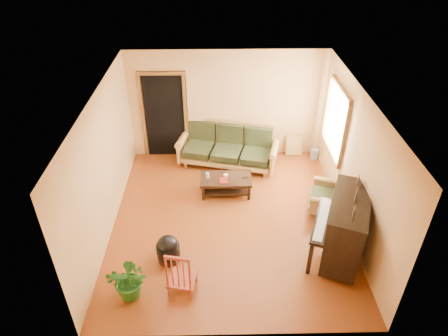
{
  "coord_description": "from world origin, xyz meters",
  "views": [
    {
      "loc": [
        -0.22,
        -5.95,
        5.25
      ],
      "look_at": [
        -0.1,
        0.2,
        1.1
      ],
      "focal_mm": 32.0,
      "sensor_mm": 36.0,
      "label": 1
    }
  ],
  "objects_px": {
    "sofa": "(227,147)",
    "red_chair": "(181,269)",
    "armchair": "(326,194)",
    "footstool": "(168,251)",
    "coffee_table": "(226,185)",
    "piano": "(345,229)",
    "ceramic_crock": "(314,154)",
    "potted_plant": "(130,280)"
  },
  "relations": [
    {
      "from": "potted_plant",
      "to": "coffee_table",
      "type": "bearing_deg",
      "value": 59.69
    },
    {
      "from": "footstool",
      "to": "red_chair",
      "type": "bearing_deg",
      "value": -65.73
    },
    {
      "from": "sofa",
      "to": "ceramic_crock",
      "type": "bearing_deg",
      "value": 20.34
    },
    {
      "from": "red_chair",
      "to": "potted_plant",
      "type": "height_order",
      "value": "red_chair"
    },
    {
      "from": "sofa",
      "to": "footstool",
      "type": "height_order",
      "value": "sofa"
    },
    {
      "from": "sofa",
      "to": "red_chair",
      "type": "relative_size",
      "value": 2.52
    },
    {
      "from": "potted_plant",
      "to": "sofa",
      "type": "bearing_deg",
      "value": 66.81
    },
    {
      "from": "armchair",
      "to": "red_chair",
      "type": "bearing_deg",
      "value": -127.44
    },
    {
      "from": "coffee_table",
      "to": "ceramic_crock",
      "type": "relative_size",
      "value": 4.41
    },
    {
      "from": "coffee_table",
      "to": "armchair",
      "type": "distance_m",
      "value": 2.08
    },
    {
      "from": "red_chair",
      "to": "coffee_table",
      "type": "bearing_deg",
      "value": 84.79
    },
    {
      "from": "ceramic_crock",
      "to": "coffee_table",
      "type": "bearing_deg",
      "value": -148.47
    },
    {
      "from": "coffee_table",
      "to": "potted_plant",
      "type": "xyz_separation_m",
      "value": [
        -1.55,
        -2.65,
        0.16
      ]
    },
    {
      "from": "sofa",
      "to": "coffee_table",
      "type": "bearing_deg",
      "value": -78.95
    },
    {
      "from": "piano",
      "to": "potted_plant",
      "type": "relative_size",
      "value": 1.96
    },
    {
      "from": "coffee_table",
      "to": "sofa",
      "type": "bearing_deg",
      "value": 86.86
    },
    {
      "from": "footstool",
      "to": "potted_plant",
      "type": "height_order",
      "value": "potted_plant"
    },
    {
      "from": "footstool",
      "to": "potted_plant",
      "type": "xyz_separation_m",
      "value": [
        -0.51,
        -0.75,
        0.16
      ]
    },
    {
      "from": "red_chair",
      "to": "ceramic_crock",
      "type": "relative_size",
      "value": 3.7
    },
    {
      "from": "armchair",
      "to": "piano",
      "type": "relative_size",
      "value": 0.54
    },
    {
      "from": "red_chair",
      "to": "ceramic_crock",
      "type": "xyz_separation_m",
      "value": [
        2.93,
        3.87,
        -0.33
      ]
    },
    {
      "from": "footstool",
      "to": "ceramic_crock",
      "type": "relative_size",
      "value": 1.68
    },
    {
      "from": "coffee_table",
      "to": "piano",
      "type": "distance_m",
      "value": 2.75
    },
    {
      "from": "coffee_table",
      "to": "armchair",
      "type": "xyz_separation_m",
      "value": [
        2.0,
        -0.56,
        0.18
      ]
    },
    {
      "from": "armchair",
      "to": "ceramic_crock",
      "type": "height_order",
      "value": "armchair"
    },
    {
      "from": "sofa",
      "to": "piano",
      "type": "distance_m",
      "value": 3.54
    },
    {
      "from": "sofa",
      "to": "piano",
      "type": "height_order",
      "value": "piano"
    },
    {
      "from": "piano",
      "to": "ceramic_crock",
      "type": "bearing_deg",
      "value": 107.6
    },
    {
      "from": "armchair",
      "to": "potted_plant",
      "type": "height_order",
      "value": "armchair"
    },
    {
      "from": "armchair",
      "to": "potted_plant",
      "type": "distance_m",
      "value": 4.11
    },
    {
      "from": "footstool",
      "to": "ceramic_crock",
      "type": "bearing_deg",
      "value": 45.16
    },
    {
      "from": "coffee_table",
      "to": "potted_plant",
      "type": "height_order",
      "value": "potted_plant"
    },
    {
      "from": "armchair",
      "to": "footstool",
      "type": "bearing_deg",
      "value": -139.37
    },
    {
      "from": "red_chair",
      "to": "armchair",
      "type": "bearing_deg",
      "value": 47.0
    },
    {
      "from": "coffee_table",
      "to": "armchair",
      "type": "bearing_deg",
      "value": -15.76
    },
    {
      "from": "sofa",
      "to": "piano",
      "type": "xyz_separation_m",
      "value": [
        1.92,
        -2.97,
        0.13
      ]
    },
    {
      "from": "ceramic_crock",
      "to": "red_chair",
      "type": "bearing_deg",
      "value": -127.1
    },
    {
      "from": "coffee_table",
      "to": "piano",
      "type": "relative_size",
      "value": 0.77
    },
    {
      "from": "sofa",
      "to": "red_chair",
      "type": "distance_m",
      "value": 3.73
    },
    {
      "from": "red_chair",
      "to": "ceramic_crock",
      "type": "distance_m",
      "value": 4.87
    },
    {
      "from": "coffee_table",
      "to": "ceramic_crock",
      "type": "height_order",
      "value": "coffee_table"
    },
    {
      "from": "piano",
      "to": "ceramic_crock",
      "type": "xyz_separation_m",
      "value": [
        0.2,
        3.19,
        -0.5
      ]
    }
  ]
}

